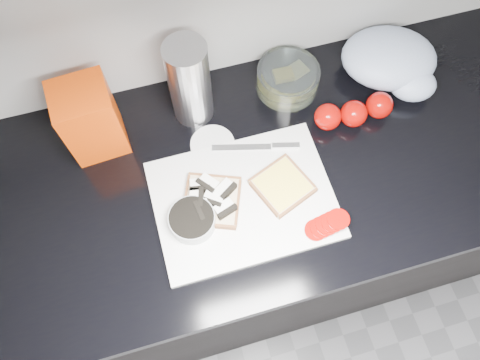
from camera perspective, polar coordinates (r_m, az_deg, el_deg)
name	(u,v)px	position (r m, az deg, el deg)	size (l,w,h in m)	color
base_cabinet	(273,225)	(1.54, 4.06, -5.46)	(3.50, 0.60, 0.86)	black
countertop	(285,163)	(1.13, 5.53, 2.09)	(3.50, 0.64, 0.04)	black
cutting_board	(244,200)	(1.06, 0.45, -2.42)	(0.40, 0.30, 0.01)	silver
bread_left	(211,199)	(1.04, -3.50, -2.38)	(0.16, 0.16, 0.04)	#CAB78E
bread_right	(282,186)	(1.06, 5.19, -0.70)	(0.15, 0.15, 0.02)	#CAB78E
tomato_slices	(327,225)	(1.03, 10.56, -5.38)	(0.11, 0.07, 0.02)	#990803
knife	(267,146)	(1.11, 3.31, 4.11)	(0.20, 0.07, 0.01)	silver
seed_tub	(192,221)	(1.02, -5.83, -4.96)	(0.10, 0.10, 0.05)	#A8AEAE
tub_lid	(213,144)	(1.12, -3.37, 4.35)	(0.11, 0.11, 0.01)	silver
glass_bowl	(288,79)	(1.20, 5.82, 12.16)	(0.16, 0.16, 0.06)	silver
bread_bag	(90,119)	(1.10, -17.79, 7.06)	(0.12, 0.11, 0.19)	#E33F03
steel_canister	(190,83)	(1.09, -6.16, 11.70)	(0.10, 0.10, 0.23)	silver
grocery_bag	(392,62)	(1.26, 18.06, 13.55)	(0.28, 0.27, 0.10)	#B2BCDC
whole_tomatoes	(354,112)	(1.17, 13.70, 8.06)	(0.20, 0.07, 0.07)	#990803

